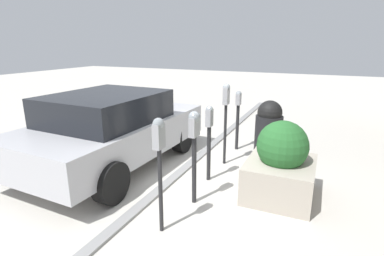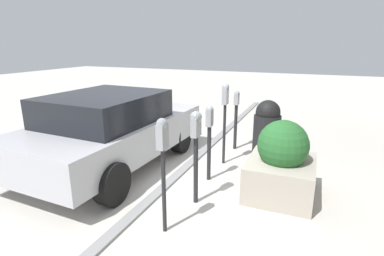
{
  "view_description": "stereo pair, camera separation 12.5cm",
  "coord_description": "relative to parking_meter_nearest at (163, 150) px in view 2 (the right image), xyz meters",
  "views": [
    {
      "loc": [
        -4.48,
        -2.17,
        2.28
      ],
      "look_at": [
        0.0,
        -0.16,
        0.88
      ],
      "focal_mm": 28.0,
      "sensor_mm": 36.0,
      "label": 1
    },
    {
      "loc": [
        -4.53,
        -2.05,
        2.28
      ],
      "look_at": [
        0.0,
        -0.16,
        0.88
      ],
      "focal_mm": 28.0,
      "sensor_mm": 36.0,
      "label": 2
    }
  ],
  "objects": [
    {
      "name": "parking_meter_second",
      "position": [
        0.81,
        -0.09,
        -0.08
      ],
      "size": [
        0.2,
        0.17,
        1.38
      ],
      "color": "#232326",
      "rests_on": "ground_plane"
    },
    {
      "name": "parking_meter_middle",
      "position": [
        1.61,
        -0.01,
        -0.23
      ],
      "size": [
        0.14,
        0.12,
        1.3
      ],
      "color": "#232326",
      "rests_on": "ground_plane"
    },
    {
      "name": "parking_meter_fourth",
      "position": [
        2.41,
        -0.03,
        0.06
      ],
      "size": [
        0.16,
        0.14,
        1.57
      ],
      "color": "#232326",
      "rests_on": "ground_plane"
    },
    {
      "name": "trash_bin",
      "position": [
        3.28,
        -0.7,
        -0.5
      ],
      "size": [
        0.56,
        0.56,
        1.15
      ],
      "color": "black",
      "rests_on": "ground_plane"
    },
    {
      "name": "parking_meter_farthest",
      "position": [
        3.31,
        -0.02,
        -0.23
      ],
      "size": [
        0.15,
        0.12,
        1.3
      ],
      "color": "#232326",
      "rests_on": "ground_plane"
    },
    {
      "name": "ground_plane",
      "position": [
        1.64,
        0.47,
        -1.08
      ],
      "size": [
        40.0,
        40.0,
        0.0
      ],
      "primitive_type": "plane",
      "color": "beige"
    },
    {
      "name": "planter_box",
      "position": [
        1.53,
        -1.2,
        -0.58
      ],
      "size": [
        1.13,
        0.98,
        1.19
      ],
      "color": "#B2A899",
      "rests_on": "ground_plane"
    },
    {
      "name": "curb_strip",
      "position": [
        1.64,
        0.55,
        -1.06
      ],
      "size": [
        14.25,
        0.16,
        0.04
      ],
      "color": "gray",
      "rests_on": "ground_plane"
    },
    {
      "name": "parked_car_front",
      "position": [
        1.44,
        1.88,
        -0.33
      ],
      "size": [
        3.89,
        2.04,
        1.41
      ],
      "rotation": [
        0.0,
        0.0,
        -0.04
      ],
      "color": "#B7B7BC",
      "rests_on": "ground_plane"
    },
    {
      "name": "parking_meter_nearest",
      "position": [
        0.0,
        0.0,
        0.0
      ],
      "size": [
        0.16,
        0.14,
        1.46
      ],
      "color": "#232326",
      "rests_on": "ground_plane"
    }
  ]
}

